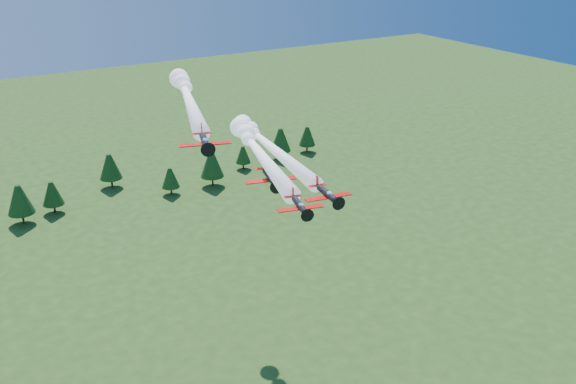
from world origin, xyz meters
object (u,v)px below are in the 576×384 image
plane_left (188,97)px  plane_slot (270,177)px  plane_lead (257,150)px  plane_right (268,144)px

plane_left → plane_slot: plane_left is taller
plane_left → plane_slot: size_ratio=4.82×
plane_lead → plane_right: (8.04, 10.80, -3.54)m
plane_lead → plane_slot: size_ratio=4.46×
plane_right → plane_slot: 20.15m
plane_left → plane_right: bearing=5.8°
plane_lead → plane_left: plane_left is taller
plane_lead → plane_right: plane_lead is taller
plane_left → plane_right: size_ratio=0.95×
plane_lead → plane_left: (-6.18, 13.73, 6.85)m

